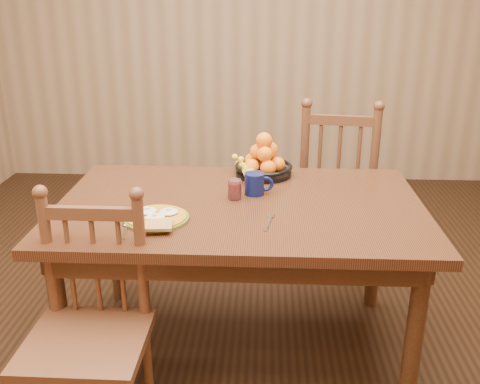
{
  "coord_description": "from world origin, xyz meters",
  "views": [
    {
      "loc": [
        0.11,
        -2.18,
        1.63
      ],
      "look_at": [
        0.0,
        0.0,
        0.8
      ],
      "focal_mm": 40.0,
      "sensor_mm": 36.0,
      "label": 1
    }
  ],
  "objects_px": {
    "coffee_mug": "(255,184)",
    "fruit_bowl": "(262,162)",
    "chair_near": "(89,332)",
    "chair_far": "(337,187)",
    "dining_table": "(240,220)",
    "breakfast_plate": "(157,218)"
  },
  "relations": [
    {
      "from": "coffee_mug",
      "to": "fruit_bowl",
      "type": "bearing_deg",
      "value": 83.98
    },
    {
      "from": "chair_near",
      "to": "fruit_bowl",
      "type": "height_order",
      "value": "fruit_bowl"
    },
    {
      "from": "chair_far",
      "to": "chair_near",
      "type": "xyz_separation_m",
      "value": [
        -1.07,
        -1.45,
        -0.05
      ]
    },
    {
      "from": "chair_near",
      "to": "dining_table",
      "type": "bearing_deg",
      "value": 47.58
    },
    {
      "from": "chair_near",
      "to": "breakfast_plate",
      "type": "height_order",
      "value": "chair_near"
    },
    {
      "from": "dining_table",
      "to": "coffee_mug",
      "type": "distance_m",
      "value": 0.19
    },
    {
      "from": "chair_near",
      "to": "breakfast_plate",
      "type": "bearing_deg",
      "value": 61.6
    },
    {
      "from": "chair_far",
      "to": "breakfast_plate",
      "type": "xyz_separation_m",
      "value": [
        -0.87,
        -1.09,
        0.26
      ]
    },
    {
      "from": "chair_far",
      "to": "chair_near",
      "type": "distance_m",
      "value": 1.8
    },
    {
      "from": "chair_near",
      "to": "coffee_mug",
      "type": "xyz_separation_m",
      "value": [
        0.59,
        0.68,
        0.34
      ]
    },
    {
      "from": "dining_table",
      "to": "chair_near",
      "type": "relative_size",
      "value": 1.69
    },
    {
      "from": "dining_table",
      "to": "chair_far",
      "type": "distance_m",
      "value": 1.04
    },
    {
      "from": "chair_far",
      "to": "chair_near",
      "type": "relative_size",
      "value": 1.1
    },
    {
      "from": "dining_table",
      "to": "coffee_mug",
      "type": "relative_size",
      "value": 11.96
    },
    {
      "from": "breakfast_plate",
      "to": "dining_table",
      "type": "bearing_deg",
      "value": 32.47
    },
    {
      "from": "breakfast_plate",
      "to": "coffee_mug",
      "type": "relative_size",
      "value": 2.18
    },
    {
      "from": "dining_table",
      "to": "breakfast_plate",
      "type": "xyz_separation_m",
      "value": [
        -0.33,
        -0.21,
        0.1
      ]
    },
    {
      "from": "dining_table",
      "to": "chair_far",
      "type": "relative_size",
      "value": 1.54
    },
    {
      "from": "breakfast_plate",
      "to": "fruit_bowl",
      "type": "distance_m",
      "value": 0.73
    },
    {
      "from": "chair_far",
      "to": "breakfast_plate",
      "type": "bearing_deg",
      "value": 59.3
    },
    {
      "from": "chair_near",
      "to": "fruit_bowl",
      "type": "relative_size",
      "value": 2.92
    },
    {
      "from": "breakfast_plate",
      "to": "coffee_mug",
      "type": "height_order",
      "value": "coffee_mug"
    }
  ]
}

